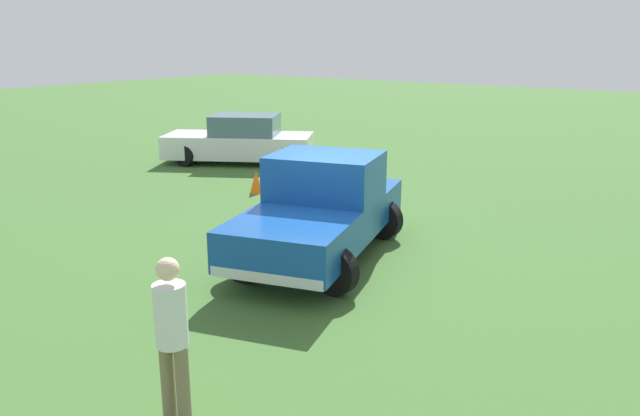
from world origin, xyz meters
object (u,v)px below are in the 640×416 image
Objects in this scene: pickup_truck at (322,205)px; sedan_near at (240,141)px; person_bystander at (172,331)px; traffic_cone at (256,182)px.

pickup_truck is 1.03× the size of sedan_near.
sedan_near is at bearing -143.81° from pickup_truck.
pickup_truck is at bearing 112.37° from sedan_near.
pickup_truck is at bearing 13.41° from person_bystander.
pickup_truck is 8.80× the size of traffic_cone.
pickup_truck reaches higher than person_bystander.
pickup_truck is at bearing 144.57° from traffic_cone.
traffic_cone is at bearing -140.74° from pickup_truck.
person_bystander reaches higher than sedan_near.
person_bystander is at bearing 3.36° from pickup_truck.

